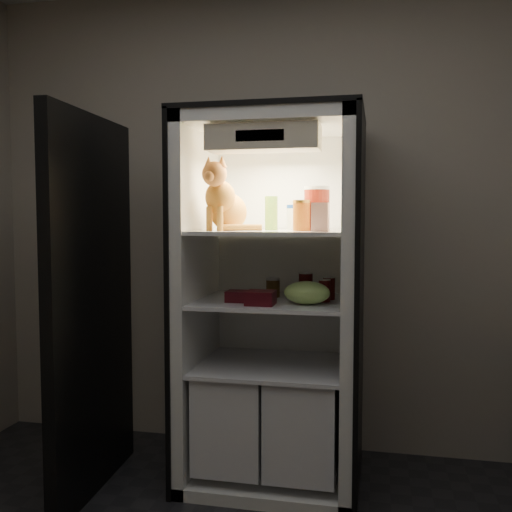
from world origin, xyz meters
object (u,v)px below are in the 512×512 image
(cream_carton, at_px, (320,217))
(soda_can_b, at_px, (329,288))
(soda_can_a, at_px, (306,286))
(refrigerator, at_px, (274,326))
(tabby_cat, at_px, (224,203))
(pepper_jar, at_px, (317,208))
(mayo_tub, at_px, (295,217))
(condiment_jar, at_px, (273,287))
(berry_box_left, at_px, (238,296))
(grape_bag, at_px, (307,293))
(parmesan_shaker, at_px, (271,213))
(soda_can_c, at_px, (324,291))
(berry_box_right, at_px, (261,298))
(salsa_jar, at_px, (301,215))

(cream_carton, relative_size, soda_can_b, 1.16)
(soda_can_a, bearing_deg, refrigerator, -175.75)
(tabby_cat, height_order, pepper_jar, tabby_cat)
(tabby_cat, bearing_deg, mayo_tub, 41.90)
(condiment_jar, relative_size, berry_box_left, 0.93)
(refrigerator, xyz_separation_m, grape_bag, (0.19, -0.18, 0.20))
(parmesan_shaker, relative_size, mayo_tub, 1.33)
(condiment_jar, bearing_deg, refrigerator, -71.15)
(mayo_tub, xyz_separation_m, berry_box_left, (-0.25, -0.22, -0.39))
(refrigerator, height_order, soda_can_b, refrigerator)
(soda_can_c, distance_m, grape_bag, 0.12)
(tabby_cat, relative_size, soda_can_b, 3.19)
(soda_can_a, relative_size, berry_box_right, 1.00)
(mayo_tub, height_order, grape_bag, mayo_tub)
(berry_box_left, bearing_deg, tabby_cat, 157.19)
(refrigerator, relative_size, mayo_tub, 14.50)
(soda_can_c, bearing_deg, tabby_cat, -174.05)
(soda_can_a, bearing_deg, soda_can_b, -4.64)
(soda_can_c, bearing_deg, berry_box_right, -150.84)
(grape_bag, bearing_deg, condiment_jar, 134.16)
(soda_can_c, bearing_deg, parmesan_shaker, 163.29)
(pepper_jar, xyz_separation_m, berry_box_left, (-0.37, -0.13, -0.43))
(cream_carton, distance_m, soda_can_b, 0.43)
(cream_carton, xyz_separation_m, berry_box_left, (-0.41, 0.07, -0.39))
(salsa_jar, xyz_separation_m, soda_can_c, (0.11, 0.04, -0.37))
(soda_can_c, bearing_deg, refrigerator, 163.00)
(refrigerator, distance_m, mayo_tub, 0.58)
(parmesan_shaker, xyz_separation_m, condiment_jar, (0.00, 0.03, -0.39))
(grape_bag, bearing_deg, pepper_jar, 79.05)
(mayo_tub, relative_size, grape_bag, 0.58)
(tabby_cat, xyz_separation_m, berry_box_left, (0.08, -0.03, -0.46))
(soda_can_c, relative_size, grape_bag, 0.50)
(salsa_jar, xyz_separation_m, berry_box_right, (-0.18, -0.12, -0.39))
(salsa_jar, height_order, soda_can_b, salsa_jar)
(berry_box_left, bearing_deg, grape_bag, -2.32)
(refrigerator, relative_size, grape_bag, 8.48)
(pepper_jar, height_order, soda_can_c, pepper_jar)
(berry_box_right, bearing_deg, cream_carton, 2.34)
(berry_box_left, bearing_deg, salsa_jar, 7.34)
(refrigerator, bearing_deg, mayo_tub, 29.38)
(salsa_jar, distance_m, soda_can_a, 0.38)
(pepper_jar, bearing_deg, mayo_tub, 143.51)
(soda_can_a, relative_size, berry_box_left, 1.23)
(refrigerator, height_order, condiment_jar, refrigerator)
(cream_carton, bearing_deg, tabby_cat, 168.63)
(soda_can_b, bearing_deg, soda_can_c, -99.83)
(salsa_jar, distance_m, soda_can_b, 0.41)
(parmesan_shaker, height_order, cream_carton, parmesan_shaker)
(parmesan_shaker, height_order, soda_can_c, parmesan_shaker)
(soda_can_c, distance_m, condiment_jar, 0.30)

